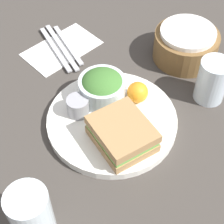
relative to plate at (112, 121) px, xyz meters
name	(u,v)px	position (x,y,z in m)	size (l,w,h in m)	color
ground_plane	(112,123)	(0.00, 0.00, -0.01)	(4.00, 4.00, 0.00)	#3D3833
plate	(112,121)	(0.00, 0.00, 0.00)	(0.28, 0.28, 0.02)	white
sandwich	(122,134)	(0.06, -0.03, 0.04)	(0.14, 0.13, 0.05)	#A37A4C
salad_bowl	(102,87)	(-0.06, 0.03, 0.04)	(0.11, 0.11, 0.07)	silver
dressing_cup	(78,106)	(-0.06, -0.04, 0.03)	(0.05, 0.05, 0.04)	#99999E
orange_wedge	(138,92)	(0.00, 0.08, 0.03)	(0.05, 0.05, 0.05)	orange
drink_glass	(212,81)	(0.10, 0.22, 0.04)	(0.07, 0.07, 0.11)	silver
bread_basket	(186,45)	(-0.03, 0.28, 0.03)	(0.16, 0.16, 0.08)	brown
napkin	(62,48)	(-0.27, 0.08, -0.01)	(0.12, 0.19, 0.00)	white
fork	(55,49)	(-0.28, 0.06, 0.00)	(0.19, 0.01, 0.01)	#B2B2B7
knife	(62,47)	(-0.27, 0.08, 0.00)	(0.20, 0.01, 0.01)	#B2B2B7
spoon	(68,45)	(-0.27, 0.09, 0.00)	(0.17, 0.01, 0.01)	#B2B2B7
water_glass	(31,214)	(0.08, -0.26, 0.05)	(0.07, 0.07, 0.11)	silver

